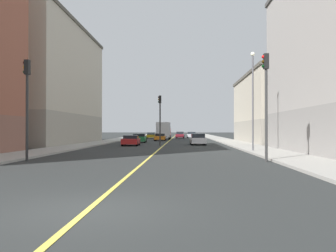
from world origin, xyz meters
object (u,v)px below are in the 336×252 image
at_px(car_white, 198,139).
at_px(car_orange, 160,137).
at_px(car_silver, 191,135).
at_px(traffic_light_right_near, 27,96).
at_px(car_red, 131,140).
at_px(car_yellow, 151,135).
at_px(building_right_midblock, 37,85).
at_px(box_truck, 164,131).
at_px(building_left_mid, 286,109).
at_px(car_maroon, 180,135).
at_px(street_lamp_left_near, 253,92).
at_px(traffic_light_left_near, 266,92).
at_px(car_green, 139,138).
at_px(traffic_light_median_far, 160,113).

relative_size(car_white, car_orange, 1.11).
bearing_deg(car_silver, traffic_light_right_near, -101.40).
xyz_separation_m(car_red, car_yellow, (-0.55, 32.39, 0.02)).
bearing_deg(building_right_midblock, box_truck, 53.34).
distance_m(building_left_mid, car_maroon, 29.33).
distance_m(street_lamp_left_near, car_yellow, 45.59).
distance_m(traffic_light_left_near, car_green, 31.48).
distance_m(traffic_light_left_near, street_lamp_left_near, 8.95).
relative_size(car_white, box_truck, 0.60).
relative_size(car_maroon, car_white, 0.97).
relative_size(traffic_light_left_near, traffic_light_right_near, 1.04).
height_order(car_silver, box_truck, box_truck).
distance_m(car_green, box_truck, 16.55).
distance_m(car_orange, box_truck, 7.97).
height_order(building_left_mid, traffic_light_right_near, building_left_mid).
bearing_deg(car_white, car_maroon, 94.40).
relative_size(traffic_light_median_far, car_yellow, 1.28).
xyz_separation_m(building_right_midblock, traffic_light_right_near, (9.83, -24.50, -3.86)).
relative_size(car_red, box_truck, 0.55).
bearing_deg(building_right_midblock, traffic_light_right_near, -68.13).
bearing_deg(car_green, traffic_light_left_near, -69.08).
bearing_deg(street_lamp_left_near, building_right_midblock, 148.15).
distance_m(street_lamp_left_near, car_maroon, 45.76).
bearing_deg(box_truck, car_maroon, 69.82).
bearing_deg(car_yellow, traffic_light_right_near, -93.05).
bearing_deg(traffic_light_left_near, traffic_light_median_far, 110.73).
height_order(traffic_light_right_near, car_green, traffic_light_right_near).
distance_m(building_right_midblock, car_red, 15.67).
bearing_deg(traffic_light_left_near, car_red, 118.77).
bearing_deg(car_white, building_left_mid, 28.13).
distance_m(building_left_mid, building_right_midblock, 34.51).
distance_m(building_left_mid, street_lamp_left_near, 22.25).
distance_m(car_red, car_white, 8.32).
height_order(traffic_light_median_far, street_lamp_left_near, street_lamp_left_near).
xyz_separation_m(car_yellow, box_truck, (3.03, -6.91, 1.05)).
bearing_deg(building_right_midblock, car_maroon, 57.51).
height_order(car_maroon, car_orange, car_maroon).
distance_m(street_lamp_left_near, car_green, 24.16).
relative_size(building_left_mid, traffic_light_left_near, 3.31).
relative_size(car_green, car_orange, 1.07).
relative_size(traffic_light_left_near, car_green, 1.49).
bearing_deg(box_truck, traffic_light_left_near, -79.38).
bearing_deg(car_maroon, car_green, -103.05).
height_order(street_lamp_left_near, box_truck, street_lamp_left_near).
bearing_deg(traffic_light_median_far, car_silver, 82.78).
height_order(building_right_midblock, car_yellow, building_right_midblock).
xyz_separation_m(traffic_light_left_near, car_yellow, (-11.56, 52.43, -3.47)).
distance_m(car_maroon, car_white, 31.65).
height_order(car_green, car_white, car_white).
relative_size(building_left_mid, traffic_light_median_far, 3.59).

